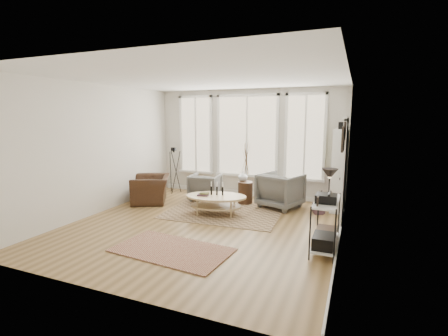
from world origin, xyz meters
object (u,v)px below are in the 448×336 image
at_px(coffee_table, 216,200).
at_px(armchair_right, 281,190).
at_px(bookcase, 339,170).
at_px(low_shelf, 326,219).
at_px(armchair_left, 205,187).
at_px(accent_chair, 151,189).
at_px(side_table, 245,174).

distance_m(coffee_table, armchair_right, 1.66).
distance_m(bookcase, low_shelf, 2.56).
xyz_separation_m(coffee_table, armchair_left, (-0.76, 1.05, 0.01)).
bearing_deg(coffee_table, accent_chair, 170.00).
relative_size(bookcase, armchair_left, 2.71).
relative_size(bookcase, armchair_right, 2.23).
bearing_deg(low_shelf, bookcase, 88.72).
distance_m(low_shelf, accent_chair, 4.64).
xyz_separation_m(armchair_right, side_table, (-0.90, 0.00, 0.33)).
bearing_deg(side_table, armchair_left, -175.72).
height_order(coffee_table, armchair_left, armchair_left).
distance_m(armchair_left, side_table, 1.16).
distance_m(low_shelf, side_table, 3.08).
height_order(bookcase, side_table, bookcase).
bearing_deg(accent_chair, low_shelf, 43.78).
bearing_deg(side_table, coffee_table, -105.75).
bearing_deg(coffee_table, armchair_left, 126.07).
height_order(side_table, accent_chair, side_table).
xyz_separation_m(low_shelf, accent_chair, (-4.42, 1.42, -0.17)).
bearing_deg(bookcase, accent_chair, -166.20).
distance_m(coffee_table, accent_chair, 1.99).
relative_size(bookcase, low_shelf, 1.58).
height_order(bookcase, accent_chair, bookcase).
height_order(low_shelf, side_table, side_table).
relative_size(low_shelf, accent_chair, 1.25).
height_order(low_shelf, coffee_table, low_shelf).
bearing_deg(low_shelf, armchair_left, 146.60).
xyz_separation_m(bookcase, side_table, (-2.19, -0.32, -0.21)).
bearing_deg(accent_chair, side_table, 80.54).
bearing_deg(accent_chair, armchair_left, 91.92).
distance_m(armchair_right, side_table, 0.95).
xyz_separation_m(side_table, accent_chair, (-2.28, -0.78, -0.41)).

